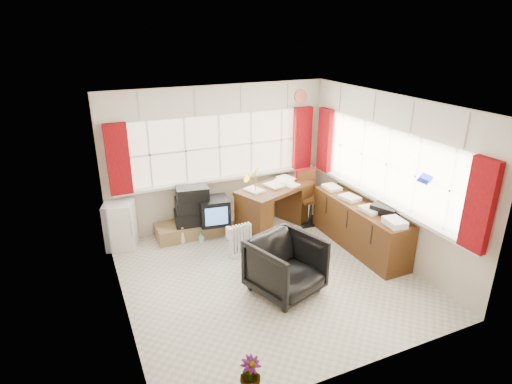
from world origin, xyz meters
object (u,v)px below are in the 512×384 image
(task_chair, at_px, (307,194))
(radiator, at_px, (240,243))
(desk_lamp, at_px, (255,175))
(office_chair, at_px, (286,266))
(crt_tv, at_px, (214,211))
(credenza, at_px, (359,225))
(tv_bench, at_px, (197,228))
(mini_fridge, at_px, (120,225))
(desk, at_px, (275,205))

(task_chair, bearing_deg, radiator, -155.94)
(desk_lamp, distance_m, radiator, 1.16)
(office_chair, height_order, crt_tv, office_chair)
(desk_lamp, xyz_separation_m, credenza, (1.36, -1.09, -0.70))
(office_chair, relative_size, tv_bench, 0.62)
(credenza, bearing_deg, task_chair, 101.87)
(mini_fridge, bearing_deg, credenza, -24.39)
(credenza, distance_m, mini_fridge, 3.87)
(radiator, height_order, tv_bench, radiator)
(credenza, distance_m, crt_tv, 2.42)
(tv_bench, bearing_deg, credenza, -33.70)
(office_chair, distance_m, mini_fridge, 2.90)
(mini_fridge, bearing_deg, tv_bench, -3.65)
(radiator, bearing_deg, tv_bench, 112.30)
(desk, relative_size, desk_lamp, 3.56)
(desk_lamp, height_order, mini_fridge, desk_lamp)
(desk_lamp, height_order, crt_tv, desk_lamp)
(office_chair, bearing_deg, desk, 49.24)
(radiator, bearing_deg, desk, 35.72)
(credenza, bearing_deg, mini_fridge, 155.61)
(office_chair, xyz_separation_m, mini_fridge, (-1.85, 2.23, -0.01))
(mini_fridge, bearing_deg, office_chair, -50.28)
(task_chair, xyz_separation_m, mini_fridge, (-3.27, 0.36, -0.14))
(desk, distance_m, credenza, 1.51)
(credenza, height_order, crt_tv, credenza)
(mini_fridge, bearing_deg, radiator, -33.06)
(task_chair, bearing_deg, credenza, -78.13)
(office_chair, bearing_deg, task_chair, 34.13)
(tv_bench, height_order, crt_tv, crt_tv)
(desk_lamp, xyz_separation_m, tv_bench, (-0.92, 0.43, -0.97))
(credenza, bearing_deg, crt_tv, 146.67)
(radiator, relative_size, mini_fridge, 0.69)
(desk, bearing_deg, radiator, -144.28)
(desk, bearing_deg, mini_fridge, 170.93)
(crt_tv, bearing_deg, desk, -7.49)
(credenza, distance_m, tv_bench, 2.75)
(crt_tv, xyz_separation_m, mini_fridge, (-1.51, 0.27, -0.09))
(desk_lamp, distance_m, credenza, 1.88)
(crt_tv, bearing_deg, credenza, -33.33)
(mini_fridge, bearing_deg, crt_tv, -10.19)
(desk_lamp, bearing_deg, mini_fridge, 166.72)
(tv_bench, bearing_deg, task_chair, -7.98)
(desk, bearing_deg, office_chair, -112.09)
(radiator, distance_m, tv_bench, 1.09)
(desk, height_order, task_chair, task_chair)
(mini_fridge, bearing_deg, desk, -9.07)
(task_chair, bearing_deg, office_chair, -127.21)
(office_chair, xyz_separation_m, credenza, (1.68, 0.63, -0.00))
(office_chair, bearing_deg, mini_fridge, 111.05)
(radiator, relative_size, crt_tv, 0.98)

